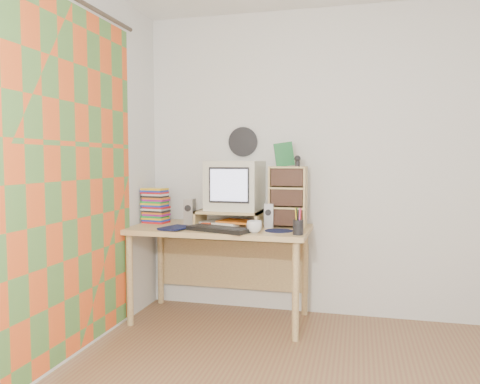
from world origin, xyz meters
The scene contains 20 objects.
back_wall centered at (0.00, 1.75, 1.25)m, with size 3.50×3.50×0.00m, color silver.
left_wall centered at (-1.75, 0.00, 1.25)m, with size 3.50×3.50×0.00m, color silver.
curtain centered at (-1.71, 0.48, 1.15)m, with size 2.20×2.20×0.00m, color #ED5A21.
wall_disc centered at (-0.93, 1.73, 1.43)m, with size 0.25×0.25×0.02m, color black.
desk centered at (-1.03, 1.44, 0.62)m, with size 1.40×0.70×0.75m.
monitor_riser centered at (-0.98, 1.48, 0.84)m, with size 0.52×0.30×0.12m.
crt_monitor centered at (-0.95, 1.53, 1.07)m, with size 0.42×0.42×0.40m, color beige.
speaker_left centered at (-1.31, 1.45, 0.86)m, with size 0.08×0.08×0.21m, color #9F9FA3.
speaker_right centered at (-0.65, 1.43, 0.84)m, with size 0.07×0.07×0.19m, color #9F9FA3.
keyboard centered at (-0.97, 1.15, 0.77)m, with size 0.48×0.16×0.03m, color black.
dvd_stack centered at (-1.62, 1.47, 0.89)m, with size 0.19×0.14×0.28m, color brown, non-canonical shape.
cd_rack centered at (-0.51, 1.50, 0.99)m, with size 0.29×0.15×0.48m, color tan.
mug centered at (-0.70, 1.15, 0.79)m, with size 0.11×0.11×0.09m, color silver.
diary centered at (-1.40, 1.20, 0.77)m, with size 0.22×0.16×0.04m, color #0E1336.
mousepad centered at (-0.54, 1.28, 0.75)m, with size 0.21×0.21×0.00m, color black.
pen_cup centered at (-0.38, 1.14, 0.82)m, with size 0.07×0.07×0.15m, color black, non-canonical shape.
papers centered at (-0.99, 1.49, 0.77)m, with size 0.33×0.24×0.04m, color white, non-canonical shape.
red_box centered at (-1.13, 1.31, 0.77)m, with size 0.07×0.05×0.04m, color red.
game_box centered at (-0.54, 1.51, 1.32)m, with size 0.14×0.03×0.19m, color #1A5E2D.
webcam centered at (-0.43, 1.46, 1.27)m, with size 0.05×0.05×0.09m, color black, non-canonical shape.
Camera 1 is at (0.02, -2.13, 1.28)m, focal length 35.00 mm.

